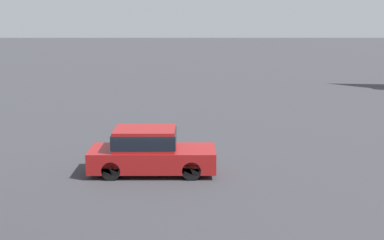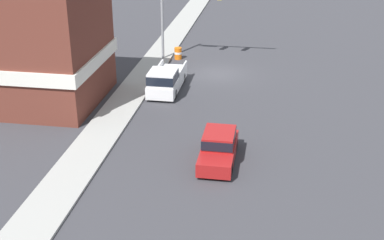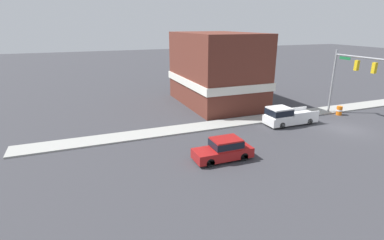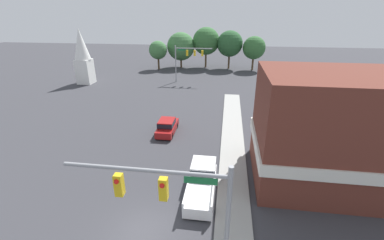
# 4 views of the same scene
# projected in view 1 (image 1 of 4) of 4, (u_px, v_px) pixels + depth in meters

# --- Properties ---
(car_lead) EXTENTS (1.81, 4.50, 1.66)m
(car_lead) POSITION_uv_depth(u_px,v_px,m) (149.00, 150.00, 19.18)
(car_lead) COLOR black
(car_lead) RESTS_ON ground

